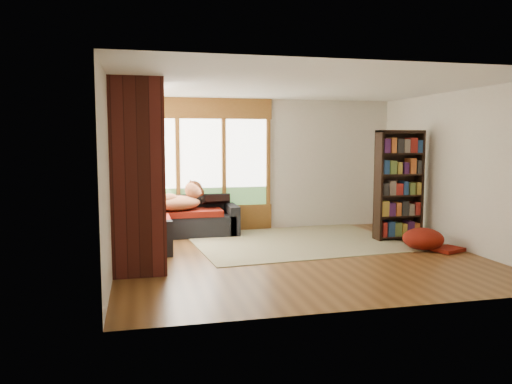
{
  "coord_description": "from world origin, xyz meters",
  "views": [
    {
      "loc": [
        -2.39,
        -7.22,
        1.8
      ],
      "look_at": [
        -0.54,
        0.63,
        0.95
      ],
      "focal_mm": 35.0,
      "sensor_mm": 36.0,
      "label": 1
    }
  ],
  "objects": [
    {
      "name": "dog_brindle",
      "position": [
        -2.36,
        0.88,
        0.73
      ],
      "size": [
        0.45,
        0.72,
        0.39
      ],
      "rotation": [
        0.0,
        0.0,
        1.59
      ],
      "color": "black",
      "rests_on": "sectional_sofa"
    },
    {
      "name": "bookshelf",
      "position": [
        2.14,
        0.83,
        0.98
      ],
      "size": [
        0.84,
        0.28,
        1.96
      ],
      "color": "black",
      "rests_on": "ground"
    },
    {
      "name": "floor",
      "position": [
        0.0,
        0.0,
        0.0
      ],
      "size": [
        5.5,
        5.5,
        0.0
      ],
      "primitive_type": "plane",
      "color": "brown",
      "rests_on": "ground"
    },
    {
      "name": "windows_left",
      "position": [
        -2.72,
        1.2,
        1.35
      ],
      "size": [
        0.1,
        2.62,
        1.9
      ],
      "color": "brown",
      "rests_on": "wall_left"
    },
    {
      "name": "wall_right",
      "position": [
        2.75,
        0.0,
        1.3
      ],
      "size": [
        0.04,
        5.0,
        2.6
      ],
      "primitive_type": "cube",
      "color": "silver",
      "rests_on": "ground"
    },
    {
      "name": "brick_chimney",
      "position": [
        -2.4,
        -0.35,
        1.3
      ],
      "size": [
        0.7,
        0.7,
        2.6
      ],
      "primitive_type": "cube",
      "color": "#471914",
      "rests_on": "ground"
    },
    {
      "name": "windows_back",
      "position": [
        -1.2,
        2.47,
        1.35
      ],
      "size": [
        2.82,
        0.1,
        1.9
      ],
      "color": "brown",
      "rests_on": "wall_back"
    },
    {
      "name": "area_rug",
      "position": [
        0.28,
        1.06,
        0.01
      ],
      "size": [
        3.74,
        2.99,
        0.01
      ],
      "primitive_type": "cube",
      "rotation": [
        0.0,
        0.0,
        0.09
      ],
      "color": "beige",
      "rests_on": "ground"
    },
    {
      "name": "dog_tan",
      "position": [
        -1.62,
        1.95,
        0.78
      ],
      "size": [
        0.95,
        0.73,
        0.47
      ],
      "rotation": [
        0.0,
        0.0,
        0.27
      ],
      "color": "brown",
      "rests_on": "sectional_sofa"
    },
    {
      "name": "sectional_sofa",
      "position": [
        -1.95,
        1.7,
        0.3
      ],
      "size": [
        2.2,
        2.2,
        0.8
      ],
      "rotation": [
        0.0,
        0.0,
        0.01
      ],
      "color": "black",
      "rests_on": "ground"
    },
    {
      "name": "wall_left",
      "position": [
        -2.75,
        0.0,
        1.3
      ],
      "size": [
        0.04,
        5.0,
        2.6
      ],
      "primitive_type": "cube",
      "color": "silver",
      "rests_on": "ground"
    },
    {
      "name": "roller_blind",
      "position": [
        -2.69,
        2.03,
        1.75
      ],
      "size": [
        0.03,
        0.72,
        0.9
      ],
      "primitive_type": "cube",
      "color": "#6E885A",
      "rests_on": "wall_left"
    },
    {
      "name": "wall_back",
      "position": [
        0.0,
        2.5,
        1.3
      ],
      "size": [
        5.5,
        0.04,
        2.6
      ],
      "primitive_type": "cube",
      "color": "silver",
      "rests_on": "ground"
    },
    {
      "name": "throw_pillows",
      "position": [
        -1.86,
        1.75,
        0.79
      ],
      "size": [
        1.98,
        1.68,
        0.45
      ],
      "color": "black",
      "rests_on": "sectional_sofa"
    },
    {
      "name": "pouf",
      "position": [
        2.13,
        -0.02,
        0.19
      ],
      "size": [
        0.79,
        0.79,
        0.36
      ],
      "primitive_type": "ellipsoid",
      "rotation": [
        0.0,
        0.0,
        -0.22
      ],
      "color": "maroon",
      "rests_on": "area_rug"
    },
    {
      "name": "wall_front",
      "position": [
        0.0,
        -2.5,
        1.3
      ],
      "size": [
        5.5,
        0.04,
        2.6
      ],
      "primitive_type": "cube",
      "color": "silver",
      "rests_on": "ground"
    },
    {
      "name": "ceiling",
      "position": [
        0.0,
        0.0,
        2.6
      ],
      "size": [
        5.5,
        5.5,
        0.0
      ],
      "primitive_type": "plane",
      "color": "white"
    }
  ]
}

